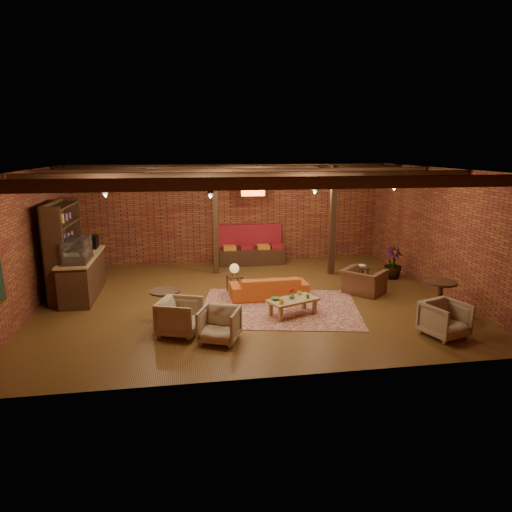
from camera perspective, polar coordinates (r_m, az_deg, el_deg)
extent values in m
plane|color=#3C260F|center=(11.44, -0.99, -5.45)|extent=(10.00, 10.00, 0.00)
cube|color=black|center=(10.84, -1.06, 10.78)|extent=(10.00, 8.00, 0.02)
cube|color=maroon|center=(14.95, -3.19, 5.30)|extent=(10.00, 0.02, 3.20)
cube|color=maroon|center=(7.20, 3.45, -3.50)|extent=(10.00, 0.02, 3.20)
cube|color=maroon|center=(11.47, -26.61, 1.45)|extent=(0.02, 8.00, 3.20)
cube|color=maroon|center=(12.72, 21.91, 2.94)|extent=(0.02, 8.00, 3.20)
cylinder|color=black|center=(12.45, -2.10, 9.49)|extent=(9.60, 0.12, 0.12)
cube|color=black|center=(13.52, -5.11, 4.42)|extent=(0.16, 0.16, 3.20)
cube|color=black|center=(13.60, 9.56, 4.34)|extent=(0.16, 0.16, 3.20)
imported|color=#337F33|center=(12.43, -20.43, 1.06)|extent=(0.35, 0.39, 0.30)
cube|color=#FE5319|center=(14.05, -0.38, 7.89)|extent=(0.86, 0.06, 0.30)
cube|color=maroon|center=(10.86, 2.95, -6.46)|extent=(4.14, 3.47, 0.01)
imported|color=#B54E19|center=(11.48, 1.60, -3.90)|extent=(1.95, 0.80, 0.56)
cube|color=olive|center=(10.31, 4.64, -5.53)|extent=(1.25, 0.94, 0.05)
cube|color=olive|center=(9.96, 3.10, -7.35)|extent=(0.07, 0.07, 0.33)
cube|color=olive|center=(10.49, 7.33, -6.36)|extent=(0.07, 0.07, 0.33)
cube|color=olive|center=(10.27, 1.85, -6.69)|extent=(0.07, 0.07, 0.33)
cube|color=olive|center=(10.78, 6.02, -5.78)|extent=(0.07, 0.07, 0.33)
imported|color=gold|center=(9.96, 3.22, -5.75)|extent=(0.14, 0.14, 0.09)
imported|color=#3C843C|center=(10.36, 6.50, -5.06)|extent=(0.12, 0.12, 0.08)
imported|color=gold|center=(10.60, 5.46, -4.60)|extent=(0.14, 0.14, 0.09)
imported|color=#3C843C|center=(10.23, 2.42, -5.33)|extent=(0.25, 0.25, 0.05)
imported|color=#3C843C|center=(10.31, 4.50, -5.03)|extent=(0.14, 0.14, 0.11)
sphere|color=red|center=(10.27, 4.52, -4.26)|extent=(0.10, 0.10, 0.10)
cube|color=black|center=(11.83, -2.71, -2.56)|extent=(0.45, 0.45, 0.04)
cylinder|color=black|center=(11.90, -2.70, -3.63)|extent=(0.03, 0.03, 0.43)
cylinder|color=olive|center=(11.82, -2.71, -2.43)|extent=(0.12, 0.12, 0.02)
cylinder|color=olive|center=(11.81, -2.72, -2.14)|extent=(0.04, 0.04, 0.18)
sphere|color=orange|center=(11.78, -2.72, -1.55)|extent=(0.25, 0.25, 0.25)
cylinder|color=black|center=(10.08, -11.34, -4.36)|extent=(0.66, 0.66, 0.04)
cylinder|color=black|center=(10.18, -11.26, -6.12)|extent=(0.09, 0.09, 0.64)
cylinder|color=black|center=(10.29, -11.18, -7.79)|extent=(0.39, 0.39, 0.04)
imported|color=#BDAD92|center=(9.39, -9.52, -7.30)|extent=(0.96, 0.99, 0.81)
imported|color=#BDAD92|center=(8.96, -4.61, -8.39)|extent=(0.92, 0.90, 0.75)
imported|color=brown|center=(12.09, 13.33, -2.62)|extent=(1.14, 1.17, 0.87)
cube|color=black|center=(12.76, 12.69, -1.32)|extent=(0.50, 0.50, 0.04)
cylinder|color=black|center=(12.83, 12.63, -2.51)|extent=(0.04, 0.04, 0.50)
imported|color=black|center=(12.75, 12.70, -1.18)|extent=(0.18, 0.25, 0.02)
cylinder|color=black|center=(10.89, 22.14, -3.06)|extent=(0.70, 0.70, 0.04)
cylinder|color=black|center=(11.00, 21.96, -5.02)|extent=(0.11, 0.11, 0.76)
cylinder|color=black|center=(11.12, 21.79, -6.88)|extent=(0.42, 0.42, 0.04)
imported|color=#BDAD92|center=(9.90, 22.55, -7.14)|extent=(0.95, 0.92, 0.78)
imported|color=#4C7F4C|center=(13.53, 17.01, 2.86)|extent=(1.77, 1.77, 2.72)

